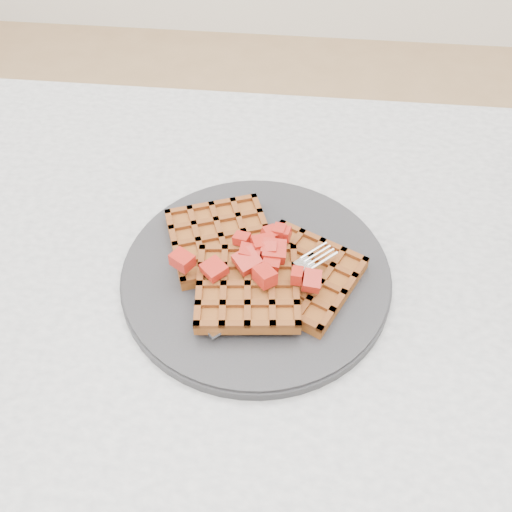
% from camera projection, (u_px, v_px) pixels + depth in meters
% --- Properties ---
extents(ground, '(4.00, 4.00, 0.00)m').
position_uv_depth(ground, '(310.00, 511.00, 1.21)').
color(ground, tan).
rests_on(ground, ground).
extents(table, '(1.20, 0.80, 0.75)m').
position_uv_depth(table, '(346.00, 355.00, 0.73)').
color(table, beige).
rests_on(table, ground).
extents(plate, '(0.31, 0.31, 0.02)m').
position_uv_depth(plate, '(256.00, 274.00, 0.66)').
color(plate, '#242426').
rests_on(plate, table).
extents(waffles, '(0.25, 0.21, 0.03)m').
position_uv_depth(waffles, '(256.00, 266.00, 0.64)').
color(waffles, '#944F1F').
rests_on(waffles, plate).
extents(strawberry_pile, '(0.15, 0.15, 0.02)m').
position_uv_depth(strawberry_pile, '(256.00, 248.00, 0.62)').
color(strawberry_pile, '#8A0B05').
rests_on(strawberry_pile, waffles).
extents(fork, '(0.15, 0.14, 0.02)m').
position_uv_depth(fork, '(281.00, 290.00, 0.62)').
color(fork, silver).
rests_on(fork, plate).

